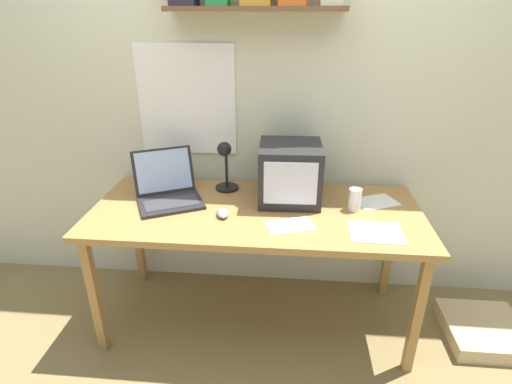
# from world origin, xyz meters

# --- Properties ---
(ground_plane) EXTENTS (12.00, 12.00, 0.00)m
(ground_plane) POSITION_xyz_m (0.00, 0.00, 0.00)
(ground_plane) COLOR olive
(back_wall) EXTENTS (5.60, 0.24, 2.60)m
(back_wall) POSITION_xyz_m (-0.00, 0.43, 1.31)
(back_wall) COLOR beige
(back_wall) RESTS_ON ground_plane
(corner_desk) EXTENTS (1.74, 0.75, 0.73)m
(corner_desk) POSITION_xyz_m (0.00, 0.00, 0.68)
(corner_desk) COLOR #A67940
(corner_desk) RESTS_ON ground_plane
(crt_monitor) EXTENTS (0.34, 0.35, 0.31)m
(crt_monitor) POSITION_xyz_m (0.17, 0.14, 0.89)
(crt_monitor) COLOR #232326
(crt_monitor) RESTS_ON corner_desk
(laptop) EXTENTS (0.45, 0.45, 0.26)m
(laptop) POSITION_xyz_m (-0.50, 0.08, 0.80)
(laptop) COLOR #232326
(laptop) RESTS_ON corner_desk
(desk_lamp) EXTENTS (0.13, 0.16, 0.30)m
(desk_lamp) POSITION_xyz_m (-0.19, 0.22, 0.91)
(desk_lamp) COLOR black
(desk_lamp) RESTS_ON corner_desk
(juice_glass) EXTENTS (0.07, 0.07, 0.12)m
(juice_glass) POSITION_xyz_m (0.51, 0.04, 0.79)
(juice_glass) COLOR white
(juice_glass) RESTS_ON corner_desk
(computer_mouse) EXTENTS (0.09, 0.12, 0.03)m
(computer_mouse) POSITION_xyz_m (-0.16, -0.09, 0.75)
(computer_mouse) COLOR gray
(computer_mouse) RESTS_ON corner_desk
(printed_handout) EXTENTS (0.27, 0.23, 0.00)m
(printed_handout) POSITION_xyz_m (0.65, 0.14, 0.74)
(printed_handout) COLOR silver
(printed_handout) RESTS_ON corner_desk
(loose_paper_near_laptop) EXTENTS (0.26, 0.21, 0.00)m
(loose_paper_near_laptop) POSITION_xyz_m (0.18, -0.17, 0.74)
(loose_paper_near_laptop) COLOR white
(loose_paper_near_laptop) RESTS_ON corner_desk
(open_notebook) EXTENTS (0.25, 0.21, 0.00)m
(open_notebook) POSITION_xyz_m (0.59, -0.19, 0.74)
(open_notebook) COLOR silver
(open_notebook) RESTS_ON corner_desk
(floor_cushion) EXTENTS (0.42, 0.42, 0.09)m
(floor_cushion) POSITION_xyz_m (1.30, -0.04, 0.04)
(floor_cushion) COLOR #CFB586
(floor_cushion) RESTS_ON ground_plane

